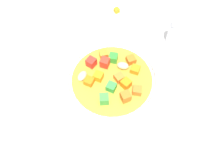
# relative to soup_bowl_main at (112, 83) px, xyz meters

# --- Properties ---
(ground_plane) EXTENTS (1.40, 1.40, 0.02)m
(ground_plane) POSITION_rel_soup_bowl_main_xyz_m (0.00, -0.00, -0.04)
(ground_plane) COLOR silver
(soup_bowl_main) EXTENTS (0.21, 0.21, 0.07)m
(soup_bowl_main) POSITION_rel_soup_bowl_main_xyz_m (0.00, 0.00, 0.00)
(soup_bowl_main) COLOR white
(soup_bowl_main) RESTS_ON ground_plane
(side_bowl_small) EXTENTS (0.12, 0.12, 0.05)m
(side_bowl_small) POSITION_rel_soup_bowl_main_xyz_m (-0.00, 0.19, -0.01)
(side_bowl_small) COLOR white
(side_bowl_small) RESTS_ON ground_plane
(pepper_shaker) EXTENTS (0.03, 0.03, 0.08)m
(pepper_shaker) POSITION_rel_soup_bowl_main_xyz_m (0.14, 0.14, 0.01)
(pepper_shaker) COLOR silver
(pepper_shaker) RESTS_ON ground_plane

